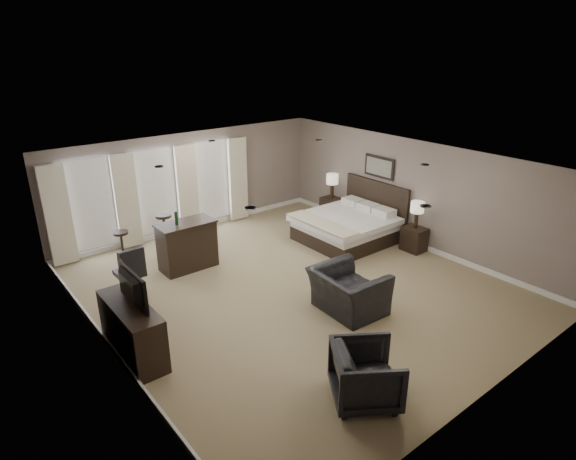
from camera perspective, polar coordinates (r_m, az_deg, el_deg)
room at (r=9.50m, az=0.56°, el=0.14°), size 7.60×8.60×2.64m
window_bay at (r=12.41m, az=-15.23°, el=4.13°), size 5.25×0.20×2.30m
bed at (r=12.09m, az=6.87°, el=1.73°), size 2.17×2.07×1.38m
nightstand_near at (r=12.00m, az=14.71°, el=-1.05°), size 0.44×0.54×0.59m
nightstand_far at (r=13.78m, az=5.16°, el=2.62°), size 0.45×0.55×0.60m
lamp_near at (r=11.78m, az=14.99°, el=1.73°), size 0.32×0.32×0.65m
lamp_far at (r=13.58m, az=5.25°, el=5.19°), size 0.34×0.34×0.69m
wall_art at (r=12.57m, az=10.73°, el=7.35°), size 0.04×0.96×0.56m
dresser at (r=8.24m, az=-17.96°, el=-11.24°), size 0.51×1.59×0.93m
tv at (r=7.97m, az=-18.40°, el=-8.04°), size 0.58×1.01×0.13m
armchair_near at (r=9.05m, az=7.19°, el=-6.41°), size 0.89×1.31×1.11m
armchair_far at (r=7.09m, az=9.27°, el=-16.32°), size 1.21×1.22×0.93m
bar_counter at (r=10.86m, az=-11.85°, el=-1.78°), size 1.26×0.65×1.10m
bar_stool_left at (r=11.68m, az=-19.04°, el=-1.83°), size 0.45×0.45×0.72m
bar_stool_right at (r=12.20m, az=-14.40°, el=-0.03°), size 0.40×0.40×0.83m
desk_chair at (r=9.95m, az=-18.27°, el=-4.70°), size 0.57×0.57×1.11m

